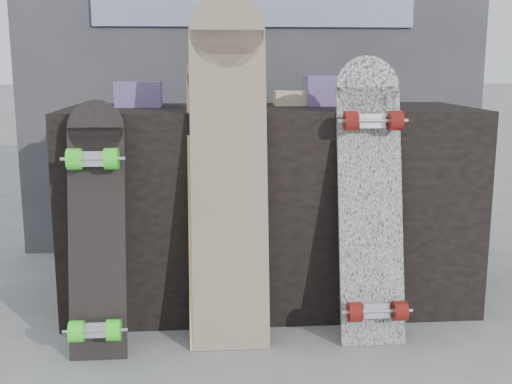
{
  "coord_description": "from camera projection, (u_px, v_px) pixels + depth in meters",
  "views": [
    {
      "loc": [
        -0.26,
        -2.04,
        0.97
      ],
      "look_at": [
        -0.08,
        0.2,
        0.52
      ],
      "focal_mm": 45.0,
      "sensor_mm": 36.0,
      "label": 1
    }
  ],
  "objects": [
    {
      "name": "skateboard_dark",
      "position": [
        96.0,
        228.0,
        2.13
      ],
      "size": [
        0.19,
        0.26,
        0.85
      ],
      "rotation": [
        -0.21,
        0.0,
        0.0
      ],
      "color": "black",
      "rests_on": "ground"
    },
    {
      "name": "merch_box_small",
      "position": [
        322.0,
        91.0,
        2.63
      ],
      "size": [
        0.14,
        0.14,
        0.12
      ],
      "primitive_type": "cube",
      "color": "#5A366F",
      "rests_on": "vendor_table"
    },
    {
      "name": "merch_box_purple",
      "position": [
        139.0,
        94.0,
        2.55
      ],
      "size": [
        0.18,
        0.12,
        0.1
      ],
      "primitive_type": "cube",
      "color": "#5A366F",
      "rests_on": "vendor_table"
    },
    {
      "name": "longboard_cascadia",
      "position": [
        371.0,
        196.0,
        2.25
      ],
      "size": [
        0.23,
        0.3,
        1.0
      ],
      "rotation": [
        -0.22,
        0.0,
        0.0
      ],
      "color": "silver",
      "rests_on": "ground"
    },
    {
      "name": "longboard_geisha",
      "position": [
        222.0,
        184.0,
        2.24
      ],
      "size": [
        0.24,
        0.28,
        1.05
      ],
      "rotation": [
        -0.25,
        0.0,
        0.0
      ],
      "color": "beige",
      "rests_on": "ground"
    },
    {
      "name": "ground",
      "position": [
        284.0,
        350.0,
        2.21
      ],
      "size": [
        60.0,
        60.0,
        0.0
      ],
      "primitive_type": "plane",
      "color": "slate",
      "rests_on": "ground"
    },
    {
      "name": "booth",
      "position": [
        254.0,
        38.0,
        3.31
      ],
      "size": [
        2.4,
        0.22,
        2.2
      ],
      "color": "#37373C",
      "rests_on": "ground"
    },
    {
      "name": "vendor_table",
      "position": [
        269.0,
        206.0,
        2.62
      ],
      "size": [
        1.6,
        0.6,
        0.8
      ],
      "primitive_type": "cube",
      "color": "black",
      "rests_on": "ground"
    },
    {
      "name": "longboard_celtic",
      "position": [
        229.0,
        159.0,
        2.21
      ],
      "size": [
        0.26,
        0.26,
        1.22
      ],
      "rotation": [
        -0.2,
        0.0,
        0.0
      ],
      "color": "#CCAD8B",
      "rests_on": "ground"
    },
    {
      "name": "merch_box_flat",
      "position": [
        301.0,
        98.0,
        2.64
      ],
      "size": [
        0.22,
        0.1,
        0.06
      ],
      "primitive_type": "cube",
      "color": "#D1B78C",
      "rests_on": "vendor_table"
    }
  ]
}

